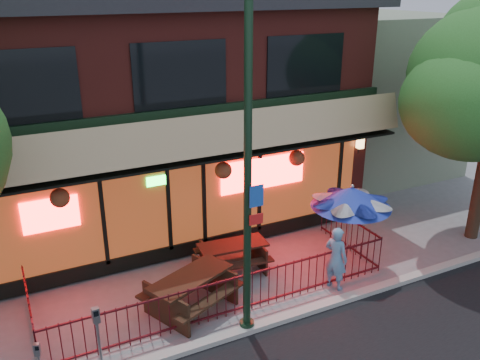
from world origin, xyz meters
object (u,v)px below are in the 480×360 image
object	(u,v)px
pedestrian	(336,258)
parking_meter_near	(98,330)
picnic_table_right	(233,253)
patio_umbrella	(351,197)
street_light	(248,197)
picnic_table_left	(191,287)

from	to	relation	value
pedestrian	parking_meter_near	distance (m)	5.85
picnic_table_right	patio_umbrella	bearing A→B (deg)	-22.51
picnic_table_right	pedestrian	bearing A→B (deg)	-44.68
parking_meter_near	pedestrian	bearing A→B (deg)	4.91
street_light	pedestrian	size ratio (longest dim) A/B	4.25
picnic_table_right	parking_meter_near	world-z (taller)	parking_meter_near
picnic_table_right	pedestrian	xyz separation A→B (m)	(1.89, -1.87, 0.32)
street_light	picnic_table_right	world-z (taller)	street_light
picnic_table_right	street_light	bearing A→B (deg)	-108.57
picnic_table_left	picnic_table_right	xyz separation A→B (m)	(1.60, 1.12, -0.07)
picnic_table_right	patio_umbrella	distance (m)	3.38
pedestrian	parking_meter_near	size ratio (longest dim) A/B	1.08
street_light	pedestrian	distance (m)	3.59
patio_umbrella	parking_meter_near	distance (m)	6.90
street_light	patio_umbrella	size ratio (longest dim) A/B	2.99
patio_umbrella	street_light	bearing A→B (deg)	-161.35
street_light	patio_umbrella	world-z (taller)	street_light
patio_umbrella	parking_meter_near	xyz separation A→B (m)	(-6.73, -1.21, -0.96)
picnic_table_left	parking_meter_near	xyz separation A→B (m)	(-2.33, -1.25, 0.47)
picnic_table_left	pedestrian	world-z (taller)	pedestrian
patio_umbrella	pedestrian	bearing A→B (deg)	-141.92
street_light	picnic_table_right	size ratio (longest dim) A/B	3.70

